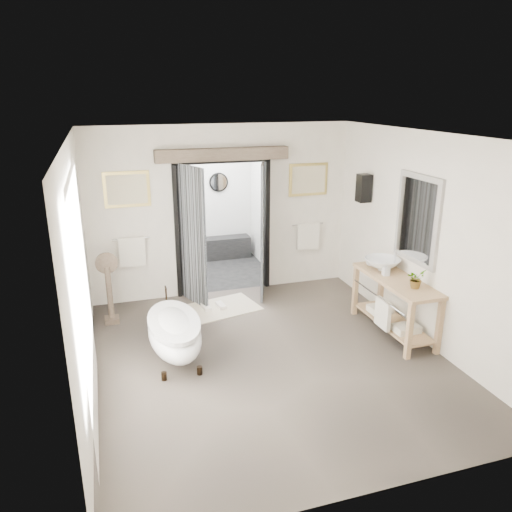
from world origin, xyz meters
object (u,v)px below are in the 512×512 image
at_px(clawfoot_tub, 174,332).
at_px(basin, 382,264).
at_px(vanity, 393,301).
at_px(rug, 220,308).

bearing_deg(clawfoot_tub, basin, 2.50).
bearing_deg(basin, clawfoot_tub, 177.65).
bearing_deg(vanity, basin, 88.71).
relative_size(vanity, basin, 2.99).
distance_m(vanity, rug, 2.76).
distance_m(rug, basin, 2.68).
bearing_deg(rug, clawfoot_tub, -124.98).
xyz_separation_m(rug, basin, (2.21, -1.21, 0.93)).
bearing_deg(basin, rug, 146.52).
height_order(clawfoot_tub, vanity, vanity).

